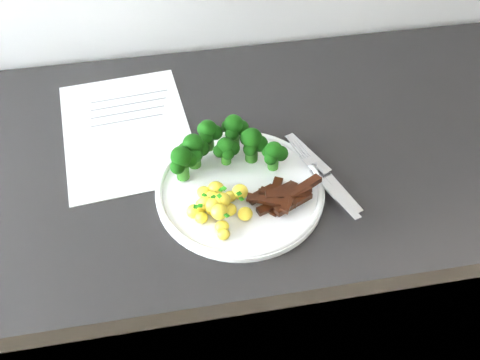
{
  "coord_description": "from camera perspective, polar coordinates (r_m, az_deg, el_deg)",
  "views": [
    {
      "loc": [
        -0.12,
        1.01,
        1.56
      ],
      "look_at": [
        -0.02,
        1.57,
        0.93
      ],
      "focal_mm": 40.74,
      "sensor_mm": 36.0,
      "label": 1
    }
  ],
  "objects": [
    {
      "name": "knife",
      "position": [
        0.89,
        9.57,
        -0.12
      ],
      "size": [
        0.08,
        0.19,
        0.02
      ],
      "color": "silver",
      "rests_on": "plate"
    },
    {
      "name": "plate",
      "position": [
        0.87,
        0.0,
        -0.99
      ],
      "size": [
        0.27,
        0.27,
        0.02
      ],
      "color": "white",
      "rests_on": "counter"
    },
    {
      "name": "beef_strips",
      "position": [
        0.85,
        4.45,
        -1.7
      ],
      "size": [
        0.13,
        0.08,
        0.03
      ],
      "color": "black",
      "rests_on": "plate"
    },
    {
      "name": "recipe_paper",
      "position": [
        1.0,
        -11.8,
        5.15
      ],
      "size": [
        0.25,
        0.33,
        0.0
      ],
      "color": "white",
      "rests_on": "counter"
    },
    {
      "name": "broccoli",
      "position": [
        0.88,
        -1.99,
        3.67
      ],
      "size": [
        0.19,
        0.1,
        0.07
      ],
      "color": "#245F16",
      "rests_on": "plate"
    },
    {
      "name": "potatoes",
      "position": [
        0.83,
        -2.4,
        -2.58
      ],
      "size": [
        0.1,
        0.11,
        0.04
      ],
      "color": "gold",
      "rests_on": "plate"
    },
    {
      "name": "fork",
      "position": [
        0.88,
        8.91,
        -0.17
      ],
      "size": [
        0.07,
        0.19,
        0.02
      ],
      "color": "silver",
      "rests_on": "plate"
    },
    {
      "name": "counter",
      "position": [
        1.3,
        -3.42,
        -11.64
      ],
      "size": [
        2.4,
        0.6,
        0.9
      ],
      "color": "black",
      "rests_on": "ground"
    }
  ]
}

